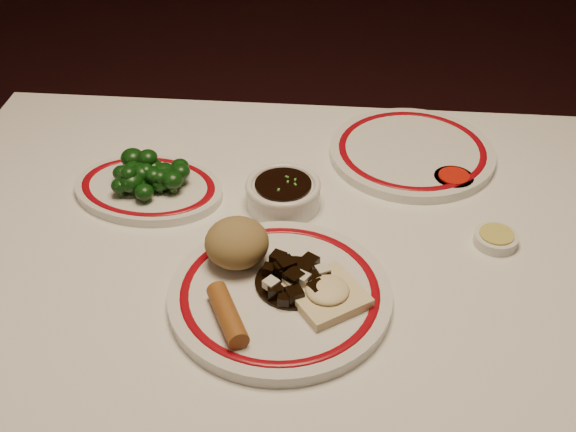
% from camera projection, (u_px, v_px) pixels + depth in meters
% --- Properties ---
extents(dining_table, '(1.20, 0.90, 0.75)m').
position_uv_depth(dining_table, '(299.00, 305.00, 1.08)').
color(dining_table, white).
rests_on(dining_table, ground).
extents(main_plate, '(0.32, 0.32, 0.02)m').
position_uv_depth(main_plate, '(280.00, 295.00, 0.96)').
color(main_plate, silver).
rests_on(main_plate, dining_table).
extents(rice_mound, '(0.09, 0.09, 0.06)m').
position_uv_depth(rice_mound, '(237.00, 243.00, 0.98)').
color(rice_mound, olive).
rests_on(rice_mound, main_plate).
extents(spring_roll, '(0.07, 0.10, 0.03)m').
position_uv_depth(spring_roll, '(227.00, 315.00, 0.90)').
color(spring_roll, '#965925').
rests_on(spring_roll, main_plate).
extents(fried_wonton, '(0.12, 0.12, 0.02)m').
position_uv_depth(fried_wonton, '(327.00, 294.00, 0.93)').
color(fried_wonton, beige).
rests_on(fried_wonton, main_plate).
extents(stirfry_heap, '(0.10, 0.10, 0.03)m').
position_uv_depth(stirfry_heap, '(295.00, 278.00, 0.95)').
color(stirfry_heap, black).
rests_on(stirfry_heap, main_plate).
extents(broccoli_plate, '(0.27, 0.24, 0.02)m').
position_uv_depth(broccoli_plate, '(148.00, 189.00, 1.15)').
color(broccoli_plate, silver).
rests_on(broccoli_plate, dining_table).
extents(broccoli_pile, '(0.12, 0.11, 0.05)m').
position_uv_depth(broccoli_pile, '(147.00, 174.00, 1.13)').
color(broccoli_pile, '#23471C').
rests_on(broccoli_pile, broccoli_plate).
extents(soy_bowl, '(0.11, 0.11, 0.04)m').
position_uv_depth(soy_bowl, '(283.00, 195.00, 1.12)').
color(soy_bowl, silver).
rests_on(soy_bowl, dining_table).
extents(sweet_sour_dish, '(0.06, 0.06, 0.02)m').
position_uv_depth(sweet_sour_dish, '(453.00, 180.00, 1.17)').
color(sweet_sour_dish, silver).
rests_on(sweet_sour_dish, dining_table).
extents(mustard_dish, '(0.06, 0.06, 0.02)m').
position_uv_depth(mustard_dish, '(496.00, 239.00, 1.05)').
color(mustard_dish, silver).
rests_on(mustard_dish, dining_table).
extents(far_plate, '(0.35, 0.35, 0.02)m').
position_uv_depth(far_plate, '(412.00, 152.00, 1.23)').
color(far_plate, silver).
rests_on(far_plate, dining_table).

